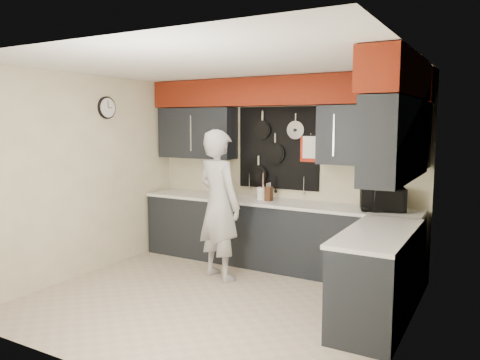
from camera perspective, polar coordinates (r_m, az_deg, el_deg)
The scene contains 10 objects.
ground at distance 5.42m, azimuth -2.95°, elevation -14.43°, with size 4.00×4.00×0.00m, color #BAA890.
back_wall_assembly at distance 6.45m, azimuth 4.71°, elevation 7.25°, with size 4.00×0.36×2.60m.
right_wall_assembly at distance 4.60m, azimuth 18.78°, elevation 6.16°, with size 0.36×3.50×2.60m.
left_wall_assembly at distance 6.39m, azimuth -18.23°, elevation 0.85°, with size 0.05×3.50×2.60m.
base_cabinets at distance 6.02m, azimuth 6.86°, elevation -7.70°, with size 3.95×2.20×0.92m.
microwave at distance 5.91m, azimuth 16.98°, elevation -2.24°, with size 0.51×0.35×0.28m, color black.
knife_block at distance 6.38m, azimuth 3.53°, elevation -1.69°, with size 0.09×0.09×0.19m, color #3C2613.
utensil_crock at distance 6.49m, azimuth 2.68°, elevation -1.64°, with size 0.13×0.13×0.17m, color white.
coffee_maker at distance 6.70m, azimuth -2.10°, elevation -0.73°, with size 0.22×0.25×0.31m.
person at distance 5.91m, azimuth -2.58°, elevation -3.05°, with size 0.69×0.46×1.90m, color #B6B6B4.
Camera 1 is at (2.72, -4.25, 1.98)m, focal length 35.00 mm.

